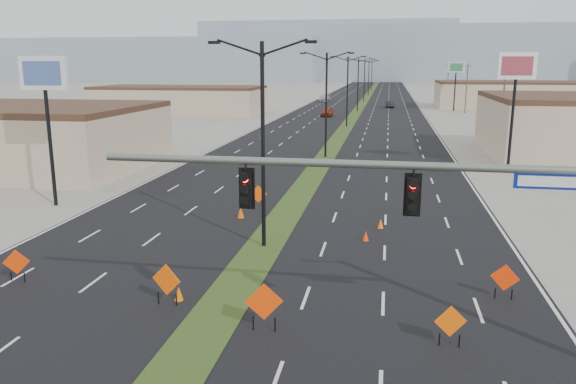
% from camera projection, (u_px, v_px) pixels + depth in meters
% --- Properties ---
extents(ground, '(600.00, 600.00, 0.00)m').
position_uv_depth(ground, '(177.00, 372.00, 16.73)').
color(ground, gray).
rests_on(ground, ground).
extents(road_surface, '(25.00, 400.00, 0.02)m').
position_uv_depth(road_surface, '(358.00, 110.00, 112.71)').
color(road_surface, black).
rests_on(road_surface, ground).
extents(median_strip, '(2.00, 400.00, 0.04)m').
position_uv_depth(median_strip, '(358.00, 110.00, 112.71)').
color(median_strip, '#2E4217').
rests_on(median_strip, ground).
extents(building_sw_far, '(30.00, 14.00, 4.50)m').
position_uv_depth(building_sw_far, '(180.00, 101.00, 103.27)').
color(building_sw_far, tan).
rests_on(building_sw_far, ground).
extents(building_se_far, '(44.00, 16.00, 5.00)m').
position_uv_depth(building_se_far, '(547.00, 96.00, 115.28)').
color(building_se_far, tan).
rests_on(building_se_far, ground).
extents(mesa_west, '(180.00, 50.00, 22.00)m').
position_uv_depth(mesa_west, '(154.00, 60.00, 303.46)').
color(mesa_west, '#8495A3').
rests_on(mesa_west, ground).
extents(mesa_center, '(220.00, 50.00, 28.00)m').
position_uv_depth(mesa_center, '(456.00, 54.00, 294.74)').
color(mesa_center, '#8495A3').
rests_on(mesa_center, ground).
extents(mesa_backdrop, '(140.00, 50.00, 32.00)m').
position_uv_depth(mesa_backdrop, '(328.00, 51.00, 325.41)').
color(mesa_backdrop, '#8495A3').
rests_on(mesa_backdrop, ground).
extents(signal_mast, '(16.30, 0.60, 8.00)m').
position_uv_depth(signal_mast, '(478.00, 213.00, 16.13)').
color(signal_mast, slate).
rests_on(signal_mast, ground).
extents(streetlight_0, '(5.15, 0.24, 10.02)m').
position_uv_depth(streetlight_0, '(263.00, 139.00, 27.04)').
color(streetlight_0, black).
rests_on(streetlight_0, ground).
extents(streetlight_1, '(5.15, 0.24, 10.02)m').
position_uv_depth(streetlight_1, '(326.00, 102.00, 53.92)').
color(streetlight_1, black).
rests_on(streetlight_1, ground).
extents(streetlight_2, '(5.15, 0.24, 10.02)m').
position_uv_depth(streetlight_2, '(347.00, 89.00, 80.79)').
color(streetlight_2, black).
rests_on(streetlight_2, ground).
extents(streetlight_3, '(5.15, 0.24, 10.02)m').
position_uv_depth(streetlight_3, '(358.00, 83.00, 107.67)').
color(streetlight_3, black).
rests_on(streetlight_3, ground).
extents(streetlight_4, '(5.15, 0.24, 10.02)m').
position_uv_depth(streetlight_4, '(364.00, 79.00, 134.54)').
color(streetlight_4, black).
rests_on(streetlight_4, ground).
extents(streetlight_5, '(5.15, 0.24, 10.02)m').
position_uv_depth(streetlight_5, '(369.00, 76.00, 161.42)').
color(streetlight_5, black).
rests_on(streetlight_5, ground).
extents(streetlight_6, '(5.15, 0.24, 10.02)m').
position_uv_depth(streetlight_6, '(372.00, 75.00, 188.29)').
color(streetlight_6, black).
rests_on(streetlight_6, ground).
extents(utility_pole_1, '(1.60, 0.20, 9.00)m').
position_uv_depth(utility_pole_1, '(503.00, 99.00, 69.87)').
color(utility_pole_1, '#4C3823').
rests_on(utility_pole_1, ground).
extents(utility_pole_2, '(1.60, 0.20, 9.00)m').
position_uv_depth(utility_pole_2, '(466.00, 88.00, 103.47)').
color(utility_pole_2, '#4C3823').
rests_on(utility_pole_2, ground).
extents(utility_pole_3, '(1.60, 0.20, 9.00)m').
position_uv_depth(utility_pole_3, '(448.00, 82.00, 137.06)').
color(utility_pole_3, '#4C3823').
rests_on(utility_pole_3, ground).
extents(car_left, '(1.83, 4.51, 1.54)m').
position_uv_depth(car_left, '(327.00, 112.00, 97.98)').
color(car_left, maroon).
rests_on(car_left, ground).
extents(car_mid, '(1.89, 4.30, 1.37)m').
position_uv_depth(car_mid, '(390.00, 104.00, 117.16)').
color(car_mid, black).
rests_on(car_mid, ground).
extents(car_far, '(2.52, 5.55, 1.58)m').
position_uv_depth(car_far, '(325.00, 98.00, 135.92)').
color(car_far, '#ACB1B6').
rests_on(car_far, ground).
extents(construction_sign_0, '(1.00, 0.45, 1.42)m').
position_uv_depth(construction_sign_0, '(16.00, 263.00, 23.44)').
color(construction_sign_0, red).
rests_on(construction_sign_0, ground).
extents(construction_sign_1, '(1.21, 0.31, 1.65)m').
position_uv_depth(construction_sign_1, '(166.00, 281.00, 21.15)').
color(construction_sign_1, '#DF4A04').
rests_on(construction_sign_1, ground).
extents(construction_sign_2, '(1.11, 0.22, 1.49)m').
position_uv_depth(construction_sign_2, '(258.00, 195.00, 35.52)').
color(construction_sign_2, '#E74104').
rests_on(construction_sign_2, ground).
extents(construction_sign_3, '(1.28, 0.38, 1.75)m').
position_uv_depth(construction_sign_3, '(264.00, 303.00, 19.04)').
color(construction_sign_3, '#E53604').
rests_on(construction_sign_3, ground).
extents(construction_sign_4, '(1.05, 0.29, 1.42)m').
position_uv_depth(construction_sign_4, '(450.00, 323.00, 18.04)').
color(construction_sign_4, '#DD4E04').
rests_on(construction_sign_4, ground).
extents(construction_sign_5, '(1.04, 0.35, 1.43)m').
position_uv_depth(construction_sign_5, '(505.00, 279.00, 21.70)').
color(construction_sign_5, '#F83005').
rests_on(construction_sign_5, ground).
extents(cone_0, '(0.40, 0.40, 0.59)m').
position_uv_depth(cone_0, '(179.00, 293.00, 21.70)').
color(cone_0, orange).
rests_on(cone_0, ground).
extents(cone_1, '(0.35, 0.35, 0.54)m').
position_uv_depth(cone_1, '(366.00, 236.00, 29.02)').
color(cone_1, '#FF3605').
rests_on(cone_1, ground).
extents(cone_2, '(0.44, 0.44, 0.55)m').
position_uv_depth(cone_2, '(381.00, 224.00, 31.24)').
color(cone_2, '#FF6405').
rests_on(cone_2, ground).
extents(cone_3, '(0.53, 0.53, 0.69)m').
position_uv_depth(cone_3, '(241.00, 212.00, 33.35)').
color(cone_3, '#E15104').
rests_on(cone_3, ground).
extents(pole_sign_west, '(3.09, 0.47, 9.45)m').
position_uv_depth(pole_sign_west, '(45.00, 85.00, 34.74)').
color(pole_sign_west, black).
rests_on(pole_sign_west, ground).
extents(pole_sign_east_near, '(3.22, 1.04, 9.89)m').
position_uv_depth(pole_sign_east_near, '(516.00, 75.00, 45.74)').
color(pole_sign_east_near, black).
rests_on(pole_sign_east_near, ground).
extents(pole_sign_east_far, '(2.97, 1.46, 9.38)m').
position_uv_depth(pole_sign_east_far, '(456.00, 71.00, 107.30)').
color(pole_sign_east_far, black).
rests_on(pole_sign_east_far, ground).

